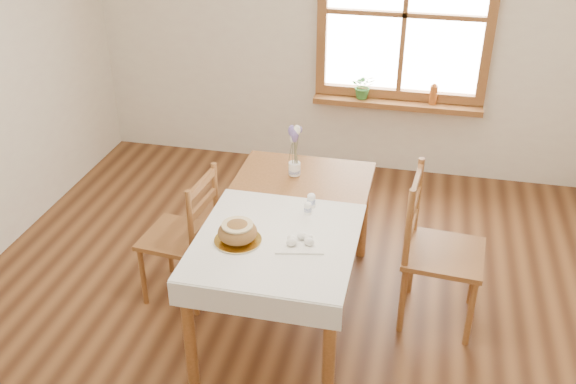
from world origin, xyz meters
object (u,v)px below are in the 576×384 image
Objects in this scene: chair_left at (178,235)px; bread_plate at (238,240)px; flower_vase at (294,170)px; dining_table at (288,225)px; chair_right at (444,252)px.

chair_left reaches higher than bread_plate.
flower_vase is at bearing 80.87° from bread_plate.
dining_table is 0.51m from flower_vase.
chair_left is at bearing 177.79° from dining_table.
chair_right reaches higher than flower_vase.
flower_vase is (0.14, 0.86, 0.03)m from bread_plate.
chair_right is (0.96, 0.15, -0.15)m from dining_table.
chair_left is at bearing 143.36° from bread_plate.
flower_vase is at bearing 76.37° from chair_right.
chair_right is 1.11m from flower_vase.
dining_table is at bearing 93.17° from chair_left.
dining_table is 0.98m from chair_right.
chair_right is at bearing 99.52° from chair_left.
dining_table is at bearing -82.27° from flower_vase.
bread_plate is at bearing 58.73° from chair_left.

